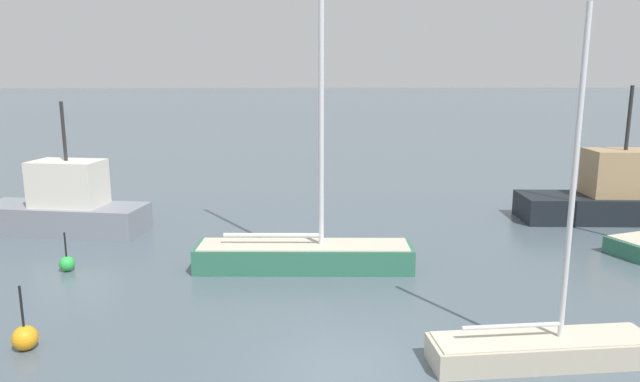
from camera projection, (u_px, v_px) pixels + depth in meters
name	position (u px, v px, depth m)	size (l,w,h in m)	color
ground_plane	(347.00, 371.00, 12.85)	(600.00, 600.00, 0.00)	#4C5B66
sailboat_0	(542.00, 345.00, 13.17)	(5.26, 1.47, 8.03)	#BCB29E
sailboat_2	(304.00, 248.00, 19.54)	(7.48, 2.08, 14.76)	#2D6B51
fishing_boat_0	(65.00, 207.00, 24.10)	(7.24, 3.52, 5.50)	gray
fishing_boat_2	(615.00, 196.00, 26.05)	(8.32, 3.17, 6.11)	black
channel_buoy_0	(25.00, 337.00, 13.82)	(0.60, 0.60, 1.63)	orange
channel_buoy_1	(67.00, 263.00, 19.40)	(0.52, 0.52, 1.36)	green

